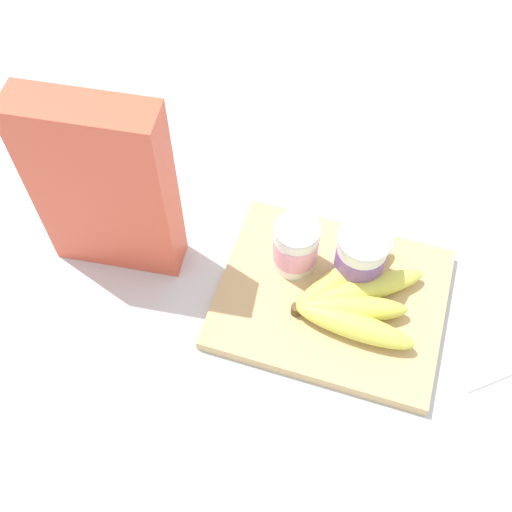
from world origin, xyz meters
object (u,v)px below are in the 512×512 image
(cutting_board, at_px, (331,298))
(yogurt_cup_back, at_px, (361,256))
(cereal_box, at_px, (104,189))
(banana_bunch, at_px, (353,300))
(yogurt_cup_front, at_px, (296,246))

(cutting_board, xyz_separation_m, yogurt_cup_back, (0.03, 0.05, 0.06))
(cereal_box, xyz_separation_m, banana_bunch, (0.35, -0.00, -0.11))
(cutting_board, bearing_deg, yogurt_cup_front, 150.46)
(cereal_box, distance_m, banana_bunch, 0.37)
(cereal_box, height_order, yogurt_cup_back, cereal_box)
(yogurt_cup_back, height_order, banana_bunch, yogurt_cup_back)
(yogurt_cup_front, relative_size, yogurt_cup_back, 0.94)
(cereal_box, relative_size, yogurt_cup_front, 3.46)
(yogurt_cup_back, bearing_deg, banana_bunch, -84.91)
(yogurt_cup_back, distance_m, banana_bunch, 0.06)
(cereal_box, height_order, yogurt_cup_front, cereal_box)
(cutting_board, height_order, cereal_box, cereal_box)
(yogurt_cup_back, relative_size, banana_bunch, 0.51)
(cereal_box, bearing_deg, cutting_board, 175.10)
(cereal_box, xyz_separation_m, yogurt_cup_front, (0.26, 0.05, -0.09))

